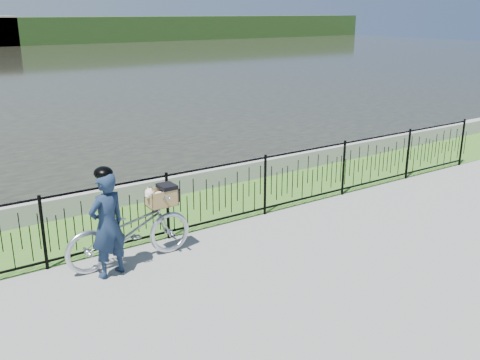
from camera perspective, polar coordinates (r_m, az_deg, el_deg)
ground at (r=8.35m, az=3.68°, el=-8.33°), size 120.00×120.00×0.00m
grass_strip at (r=10.35m, az=-5.13°, el=-3.08°), size 60.00×2.00×0.01m
quay_wall at (r=11.12m, az=-7.67°, el=-0.61°), size 60.00×0.30×0.40m
fence at (r=9.34m, az=-2.24°, el=-1.60°), size 14.00×0.06×1.15m
bicycle_rig at (r=8.18m, az=-11.64°, el=-5.19°), size 1.97×0.69×1.14m
cyclist at (r=7.74m, az=-13.99°, el=-4.48°), size 0.64×0.51×1.62m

